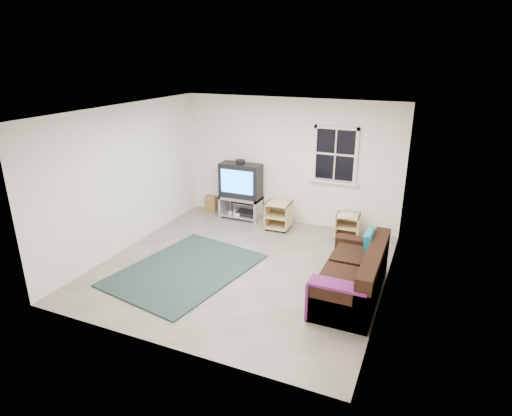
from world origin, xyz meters
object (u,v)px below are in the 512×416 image
at_px(side_table_left, 279,214).
at_px(sofa, 354,277).
at_px(tv_unit, 241,186).
at_px(av_rack, 247,197).
at_px(side_table_right, 348,224).

xyz_separation_m(side_table_left, sofa, (1.93, -2.03, 0.00)).
relative_size(tv_unit, sofa, 0.70).
height_order(av_rack, side_table_left, av_rack).
height_order(av_rack, sofa, av_rack).
bearing_deg(side_table_left, tv_unit, 167.29).
distance_m(tv_unit, av_rack, 0.26).
bearing_deg(tv_unit, side_table_left, -12.71).
xyz_separation_m(tv_unit, av_rack, (0.13, 0.02, -0.22)).
height_order(side_table_left, side_table_right, side_table_left).
xyz_separation_m(av_rack, sofa, (2.76, -2.26, -0.19)).
distance_m(av_rack, side_table_right, 2.25).
bearing_deg(tv_unit, sofa, -37.82).
height_order(tv_unit, side_table_right, tv_unit).
bearing_deg(side_table_left, av_rack, 164.26).
relative_size(side_table_right, sofa, 0.27).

